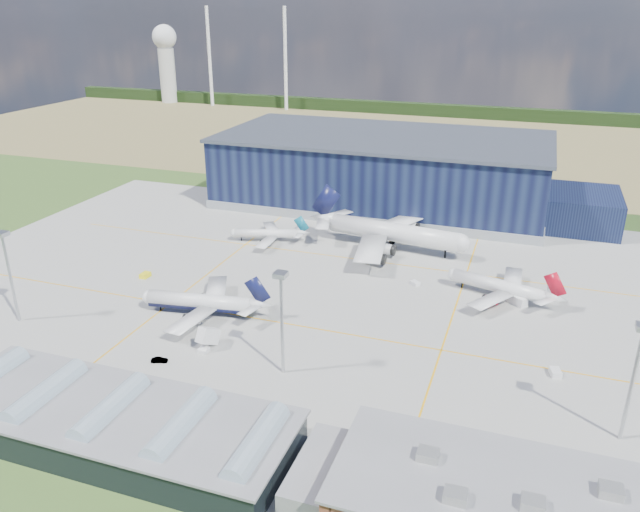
{
  "coord_description": "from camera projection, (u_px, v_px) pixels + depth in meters",
  "views": [
    {
      "loc": [
        54.52,
        -133.29,
        72.25
      ],
      "look_at": [
        1.44,
        17.76,
        6.93
      ],
      "focal_mm": 35.0,
      "sensor_mm": 36.0,
      "label": 1
    }
  ],
  "objects": [
    {
      "name": "gse_tug_b",
      "position": [
        145.0,
        275.0,
        176.16
      ],
      "size": [
        2.1,
        3.12,
        1.34
      ],
      "primitive_type": "cube",
      "rotation": [
        0.0,
        0.0,
        -0.01
      ],
      "color": "yellow",
      "rests_on": "ground"
    },
    {
      "name": "gse_cart_a",
      "position": [
        555.0,
        373.0,
        129.88
      ],
      "size": [
        2.79,
        3.52,
        1.34
      ],
      "primitive_type": "cube",
      "rotation": [
        0.0,
        0.0,
        0.26
      ],
      "color": "silver",
      "rests_on": "ground"
    },
    {
      "name": "airliner_regional",
      "position": [
        266.0,
        229.0,
        201.42
      ],
      "size": [
        32.71,
        32.34,
        8.55
      ],
      "primitive_type": null,
      "rotation": [
        0.0,
        0.0,
        3.45
      ],
      "color": "silver",
      "rests_on": "ground"
    },
    {
      "name": "light_mast_east",
      "position": [
        636.0,
        364.0,
        105.41
      ],
      "size": [
        2.6,
        2.6,
        23.0
      ],
      "color": "#ACAFB3",
      "rests_on": "ground"
    },
    {
      "name": "ground",
      "position": [
        292.0,
        305.0,
        160.46
      ],
      "size": [
        600.0,
        600.0,
        0.0
      ],
      "primitive_type": "plane",
      "color": "#304C1C",
      "rests_on": "ground"
    },
    {
      "name": "light_mast_center",
      "position": [
        281.0,
        307.0,
        125.36
      ],
      "size": [
        2.6,
        2.6,
        23.0
      ],
      "color": "#ACAFB3",
      "rests_on": "ground"
    },
    {
      "name": "gse_van_b",
      "position": [
        517.0,
        300.0,
        160.33
      ],
      "size": [
        5.76,
        5.24,
        2.46
      ],
      "primitive_type": "cube",
      "rotation": [
        0.0,
        0.0,
        0.91
      ],
      "color": "silver",
      "rests_on": "ground"
    },
    {
      "name": "car_a",
      "position": [
        240.0,
        419.0,
        115.61
      ],
      "size": [
        3.28,
        1.43,
        1.1
      ],
      "primitive_type": "imported",
      "rotation": [
        0.0,
        0.0,
        1.61
      ],
      "color": "#99999E",
      "rests_on": "ground"
    },
    {
      "name": "ops_building",
      "position": [
        492.0,
        509.0,
        89.35
      ],
      "size": [
        46.0,
        23.0,
        10.9
      ],
      "color": "brown",
      "rests_on": "ground"
    },
    {
      "name": "gse_cart_b",
      "position": [
        415.0,
        283.0,
        171.27
      ],
      "size": [
        3.19,
        3.07,
        1.16
      ],
      "primitive_type": "cube",
      "rotation": [
        0.0,
        0.0,
        0.88
      ],
      "color": "silver",
      "rests_on": "ground"
    },
    {
      "name": "treeline",
      "position": [
        456.0,
        111.0,
        421.01
      ],
      "size": [
        600.0,
        8.0,
        8.0
      ],
      "primitive_type": "cube",
      "color": "black",
      "rests_on": "ground"
    },
    {
      "name": "hangar",
      "position": [
        390.0,
        173.0,
        238.03
      ],
      "size": [
        145.0,
        62.0,
        26.1
      ],
      "color": "black",
      "rests_on": "ground"
    },
    {
      "name": "glass_concourse",
      "position": [
        130.0,
        426.0,
        108.64
      ],
      "size": [
        78.0,
        23.0,
        8.6
      ],
      "color": "black",
      "rests_on": "ground"
    },
    {
      "name": "apron",
      "position": [
        306.0,
        289.0,
        169.19
      ],
      "size": [
        220.0,
        160.0,
        0.08
      ],
      "color": "gray",
      "rests_on": "ground"
    },
    {
      "name": "airliner_navy",
      "position": [
        199.0,
        294.0,
        153.57
      ],
      "size": [
        38.81,
        38.19,
        11.14
      ],
      "primitive_type": null,
      "rotation": [
        0.0,
        0.0,
        3.29
      ],
      "color": "silver",
      "rests_on": "ground"
    },
    {
      "name": "airliner_red",
      "position": [
        499.0,
        279.0,
        162.5
      ],
      "size": [
        39.21,
        38.73,
        10.42
      ],
      "primitive_type": null,
      "rotation": [
        0.0,
        0.0,
        2.87
      ],
      "color": "silver",
      "rests_on": "ground"
    },
    {
      "name": "car_b",
      "position": [
        159.0,
        360.0,
        134.53
      ],
      "size": [
        3.74,
        2.35,
        1.16
      ],
      "primitive_type": "imported",
      "rotation": [
        0.0,
        0.0,
        1.91
      ],
      "color": "#99999E",
      "rests_on": "ground"
    },
    {
      "name": "airliner_widebody",
      "position": [
        394.0,
        223.0,
        193.32
      ],
      "size": [
        60.25,
        59.24,
        17.55
      ],
      "primitive_type": null,
      "rotation": [
        0.0,
        0.0,
        -0.13
      ],
      "color": "silver",
      "rests_on": "ground"
    },
    {
      "name": "airstair",
      "position": [
        209.0,
        340.0,
        140.18
      ],
      "size": [
        3.48,
        5.96,
        3.58
      ],
      "primitive_type": "cube",
      "rotation": [
        0.0,
        0.0,
        -0.24
      ],
      "color": "silver",
      "rests_on": "ground"
    },
    {
      "name": "farmland",
      "position": [
        436.0,
        140.0,
        352.64
      ],
      "size": [
        600.0,
        220.0,
        0.01
      ],
      "primitive_type": "cube",
      "color": "olive",
      "rests_on": "ground"
    },
    {
      "name": "gse_tug_a",
      "position": [
        246.0,
        312.0,
        155.5
      ],
      "size": [
        1.97,
        3.19,
        1.32
      ],
      "primitive_type": "cube",
      "rotation": [
        0.0,
        0.0,
        -0.01
      ],
      "color": "yellow",
      "rests_on": "ground"
    },
    {
      "name": "light_mast_west",
      "position": [
        7.0,
        262.0,
        146.84
      ],
      "size": [
        2.6,
        2.6,
        23.0
      ],
      "color": "#ACAFB3",
      "rests_on": "ground"
    },
    {
      "name": "horizon_dressing",
      "position": [
        199.0,
        57.0,
        463.42
      ],
      "size": [
        440.2,
        18.0,
        70.0
      ],
      "color": "white",
      "rests_on": "ground"
    }
  ]
}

